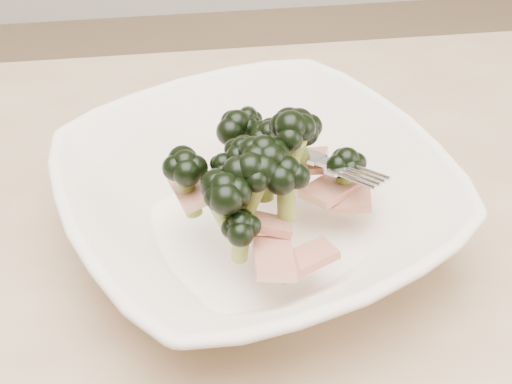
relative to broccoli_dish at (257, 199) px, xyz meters
The scene contains 1 object.
broccoli_dish is the anchor object (origin of this frame).
Camera 1 is at (0.05, -0.36, 1.18)m, focal length 50.00 mm.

